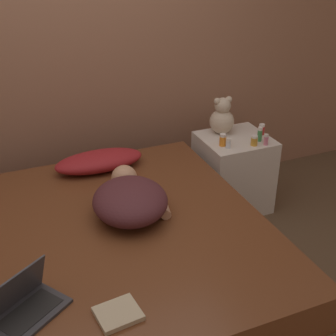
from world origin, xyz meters
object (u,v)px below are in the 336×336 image
at_px(person_lying, 130,199).
at_px(bottle_green, 260,134).
at_px(teddy_bear, 222,118).
at_px(pillow, 99,161).
at_px(bottle_pink, 266,140).
at_px(bottle_clear, 228,143).
at_px(laptop, 24,305).
at_px(bottle_amber, 254,141).
at_px(bottle_orange, 223,140).
at_px(book, 118,314).
at_px(bottle_red, 262,129).

xyz_separation_m(person_lying, bottle_green, (1.16, 0.46, 0.02)).
bearing_deg(teddy_bear, person_lying, -144.23).
height_order(pillow, teddy_bear, teddy_bear).
height_order(bottle_green, bottle_pink, bottle_green).
bearing_deg(bottle_clear, person_lying, -153.48).
bearing_deg(laptop, bottle_pink, -6.75).
bearing_deg(bottle_pink, bottle_amber, 162.67).
bearing_deg(person_lying, bottle_amber, 32.27).
bearing_deg(bottle_pink, bottle_orange, 159.51).
relative_size(bottle_orange, bottle_green, 0.83).
distance_m(laptop, book, 0.40).
bearing_deg(person_lying, bottle_red, 35.73).
height_order(bottle_pink, book, bottle_pink).
bearing_deg(person_lying, bottle_green, 33.21).
bearing_deg(person_lying, bottle_clear, 38.10).
distance_m(bottle_red, bottle_green, 0.12).
xyz_separation_m(person_lying, bottle_orange, (0.87, 0.49, 0.01)).
bearing_deg(bottle_pink, bottle_green, 93.69).
relative_size(laptop, bottle_clear, 5.19).
bearing_deg(bottle_clear, bottle_orange, 110.73).
xyz_separation_m(person_lying, laptop, (-0.67, -0.57, -0.05)).
relative_size(bottle_orange, bottle_amber, 1.18).
xyz_separation_m(bottle_amber, bottle_clear, (-0.19, 0.03, -0.00)).
height_order(person_lying, bottle_pink, person_lying).
bearing_deg(pillow, bottle_orange, -6.60).
xyz_separation_m(bottle_clear, book, (-1.19, -1.18, -0.09)).
distance_m(pillow, book, 1.36).
distance_m(bottle_red, book, 2.01).
height_order(teddy_bear, book, teddy_bear).
height_order(bottle_amber, bottle_pink, bottle_pink).
height_order(bottle_amber, bottle_green, bottle_green).
distance_m(bottle_green, book, 1.89).
distance_m(bottle_orange, bottle_amber, 0.23).
bearing_deg(laptop, person_lying, 6.14).
height_order(person_lying, bottle_green, person_lying).
bearing_deg(teddy_bear, book, -131.60).
relative_size(laptop, bottle_amber, 4.95).
bearing_deg(bottle_pink, teddy_bear, 121.52).
bearing_deg(laptop, bottle_orange, 0.44).
distance_m(pillow, bottle_pink, 1.20).
height_order(teddy_bear, bottle_green, teddy_bear).
distance_m(person_lying, book, 0.80).
xyz_separation_m(bottle_orange, bottle_red, (0.37, 0.06, -0.00)).
bearing_deg(bottle_clear, bottle_red, 17.77).
relative_size(person_lying, bottle_green, 6.05).
bearing_deg(book, person_lying, 67.47).
relative_size(bottle_orange, bottle_red, 1.09).
xyz_separation_m(bottle_clear, bottle_green, (0.27, 0.02, 0.02)).
height_order(laptop, book, laptop).
height_order(bottle_orange, bottle_clear, bottle_orange).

